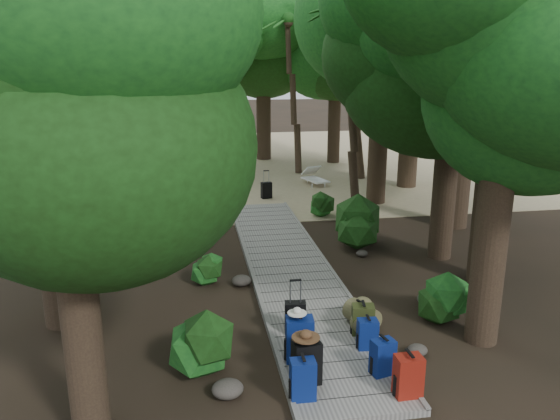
{
  "coord_description": "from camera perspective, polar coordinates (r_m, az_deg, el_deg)",
  "views": [
    {
      "loc": [
        -2.31,
        -11.41,
        5.04
      ],
      "look_at": [
        0.11,
        2.99,
        1.0
      ],
      "focal_mm": 35.0,
      "sensor_mm": 36.0,
      "label": 1
    }
  ],
  "objects": [
    {
      "name": "rock_right_b",
      "position": [
        12.13,
        15.31,
        -8.96
      ],
      "size": [
        0.52,
        0.46,
        0.28
      ],
      "primitive_type": null,
      "color": "#4C473F",
      "rests_on": "ground"
    },
    {
      "name": "backpack_left_b",
      "position": [
        8.83,
        2.79,
        -15.39
      ],
      "size": [
        0.46,
        0.36,
        0.79
      ],
      "primitive_type": null,
      "rotation": [
        0.0,
        0.0,
        0.12
      ],
      "color": "black",
      "rests_on": "boardwalk"
    },
    {
      "name": "tree_right_c",
      "position": [
        14.25,
        17.58,
        11.75
      ],
      "size": [
        4.96,
        4.96,
        8.58
      ],
      "primitive_type": null,
      "color": "black",
      "rests_on": "ground"
    },
    {
      "name": "backpack_right_c",
      "position": [
        9.92,
        9.13,
        -12.52
      ],
      "size": [
        0.37,
        0.27,
        0.6
      ],
      "primitive_type": null,
      "rotation": [
        0.0,
        0.0,
        -0.08
      ],
      "color": "navy",
      "rests_on": "boardwalk"
    },
    {
      "name": "palm_right_a",
      "position": [
        17.73,
        8.52,
        9.63
      ],
      "size": [
        3.86,
        3.86,
        6.58
      ],
      "primitive_type": null,
      "color": "#194713",
      "rests_on": "ground"
    },
    {
      "name": "tree_back_c",
      "position": [
        27.41,
        5.81,
        14.05
      ],
      "size": [
        4.89,
        4.89,
        8.8
      ],
      "primitive_type": null,
      "color": "black",
      "rests_on": "ground"
    },
    {
      "name": "shrub_left_c",
      "position": [
        16.68,
        -10.39,
        -0.31
      ],
      "size": [
        1.29,
        1.29,
        1.16
      ],
      "primitive_type": null,
      "color": "#144517",
      "rests_on": "ground"
    },
    {
      "name": "shrub_left_a",
      "position": [
        9.35,
        -8.75,
        -13.35
      ],
      "size": [
        1.26,
        1.26,
        1.13
      ],
      "primitive_type": null,
      "color": "#144517",
      "rests_on": "ground"
    },
    {
      "name": "tree_back_d",
      "position": [
        26.12,
        -17.67,
        12.95
      ],
      "size": [
        5.06,
        5.06,
        8.43
      ],
      "primitive_type": null,
      "color": "black",
      "rests_on": "ground"
    },
    {
      "name": "sand_beach",
      "position": [
        27.97,
        -4.65,
        5.06
      ],
      "size": [
        40.0,
        22.0,
        0.02
      ],
      "primitive_type": "cube",
      "color": "tan",
      "rests_on": "ground"
    },
    {
      "name": "duffel_right_khaki",
      "position": [
        10.71,
        8.56,
        -10.76
      ],
      "size": [
        0.65,
        0.78,
        0.44
      ],
      "primitive_type": null,
      "rotation": [
        0.0,
        0.0,
        0.35
      ],
      "color": "brown",
      "rests_on": "boardwalk"
    },
    {
      "name": "palm_right_b",
      "position": [
        23.9,
        8.64,
        13.78
      ],
      "size": [
        4.56,
        4.56,
        8.81
      ],
      "primitive_type": null,
      "color": "#194713",
      "rests_on": "ground"
    },
    {
      "name": "backpack_right_d",
      "position": [
        10.39,
        8.66,
        -11.09
      ],
      "size": [
        0.45,
        0.36,
        0.62
      ],
      "primitive_type": null,
      "rotation": [
        0.0,
        0.0,
        -0.19
      ],
      "color": "#323A15",
      "rests_on": "boardwalk"
    },
    {
      "name": "shrub_right_b",
      "position": [
        15.25,
        8.48,
        -1.4
      ],
      "size": [
        1.46,
        1.46,
        1.32
      ],
      "primitive_type": null,
      "color": "#144517",
      "rests_on": "ground"
    },
    {
      "name": "rock_right_a",
      "position": [
        10.21,
        14.16,
        -14.01
      ],
      "size": [
        0.36,
        0.32,
        0.2
      ],
      "primitive_type": null,
      "color": "#4C473F",
      "rests_on": "ground"
    },
    {
      "name": "tree_right_e",
      "position": [
        19.54,
        10.6,
        14.65
      ],
      "size": [
        5.39,
        5.39,
        9.7
      ],
      "primitive_type": null,
      "color": "black",
      "rests_on": "ground"
    },
    {
      "name": "palm_right_c",
      "position": [
        24.86,
        2.45,
        11.47
      ],
      "size": [
        4.16,
        4.16,
        6.62
      ],
      "primitive_type": null,
      "color": "#194713",
      "rests_on": "ground"
    },
    {
      "name": "backpack_left_c",
      "position": [
        9.41,
        2.06,
        -13.1
      ],
      "size": [
        0.49,
        0.37,
        0.85
      ],
      "primitive_type": null,
      "rotation": [
        0.0,
        0.0,
        -0.1
      ],
      "color": "navy",
      "rests_on": "boardwalk"
    },
    {
      "name": "rock_right_c",
      "position": [
        14.65,
        8.57,
        -4.5
      ],
      "size": [
        0.31,
        0.28,
        0.17
      ],
      "primitive_type": null,
      "color": "#4C473F",
      "rests_on": "ground"
    },
    {
      "name": "sun_lounger",
      "position": [
        22.67,
        3.72,
        3.49
      ],
      "size": [
        1.24,
        2.16,
        0.66
      ],
      "primitive_type": null,
      "rotation": [
        0.0,
        0.0,
        0.3
      ],
      "color": "silver",
      "rests_on": "sand_beach"
    },
    {
      "name": "backpack_right_b",
      "position": [
        9.23,
        10.7,
        -14.69
      ],
      "size": [
        0.41,
        0.33,
        0.66
      ],
      "primitive_type": null,
      "rotation": [
        0.0,
        0.0,
        0.23
      ],
      "color": "navy",
      "rests_on": "boardwalk"
    },
    {
      "name": "tree_back_a",
      "position": [
        26.65,
        -8.97,
        14.68
      ],
      "size": [
        5.5,
        5.5,
        9.51
      ],
      "primitive_type": null,
      "color": "black",
      "rests_on": "ground"
    },
    {
      "name": "rock_left_d",
      "position": [
        15.4,
        -7.81,
        -3.47
      ],
      "size": [
        0.3,
        0.27,
        0.16
      ],
      "primitive_type": null,
      "color": "#4C473F",
      "rests_on": "ground"
    },
    {
      "name": "tree_back_b",
      "position": [
        28.23,
        -1.78,
        15.96
      ],
      "size": [
        5.92,
        5.92,
        10.57
      ],
      "primitive_type": null,
      "color": "black",
      "rests_on": "ground"
    },
    {
      "name": "tree_right_d",
      "position": [
        17.21,
        19.23,
        15.98
      ],
      "size": [
        5.94,
        5.94,
        10.88
      ],
      "primitive_type": null,
      "color": "black",
      "rests_on": "ground"
    },
    {
      "name": "tree_right_f",
      "position": [
        22.45,
        13.93,
        16.31
      ],
      "size": [
        6.2,
        6.2,
        11.08
      ],
      "primitive_type": null,
      "color": "black",
      "rests_on": "ground"
    },
    {
      "name": "shrub_right_a",
      "position": [
        11.46,
        16.92,
        -8.9
      ],
      "size": [
        0.99,
        0.99,
        0.89
      ],
      "primitive_type": null,
      "color": "#144517",
      "rests_on": "ground"
    },
    {
      "name": "rock_left_b",
      "position": [
        10.24,
        -9.92,
        -13.71
      ],
      "size": [
        0.33,
        0.3,
        0.18
      ],
      "primitive_type": null,
      "color": "#4C473F",
      "rests_on": "ground"
    },
    {
      "name": "lone_suitcase_on_sand",
      "position": [
        20.39,
        -1.43,
        2.08
      ],
      "size": [
        0.43,
        0.31,
        0.6
      ],
      "primitive_type": null,
      "rotation": [
        0.0,
        0.0,
        0.24
      ],
      "color": "black",
      "rests_on": "sand_beach"
    },
    {
      "name": "shrub_left_b",
      "position": [
        12.88,
        -7.87,
        -6.06
      ],
      "size": [
        0.77,
        0.77,
        0.7
      ],
      "primitive_type": null,
      "color": "#144517",
      "rests_on": "ground"
    },
    {
      "name": "ground",
      "position": [
        12.69,
        1.78,
        -7.95
      ],
      "size": [
        120.0,
        120.0,
        0.0
      ],
      "primitive_type": "plane",
      "color": "black",
      "rests_on": "ground"
    },
    {
      "name": "rock_left_c",
      "position": [
        12.7,
        -4.06,
        -7.36
      ],
      "size": [
        0.45,
        0.4,
        0.25
      ],
      "primitive_type": null,
      "color": "#4C473F",
      "rests_on": "ground"
    },
    {
      "name": "hat_brown",
      "position": [
        8.6,
        2.72,
        -12.79
      ],
      "size": [
        0.44,
        0.44,
        0.13
      ],
      "primitive_type": null,
      "color": "#51351E",
      "rests_on": "backpack_left_b"
    },
    {
      "name": "tree_left_c",
      "position": [
        14.31,
        -14.97,
        12.1
      ],
      "size": [
        4.98,
        4.98,
        8.66
      ],
      "primitive_type": null,
      "color": "black",
      "rests_on": "ground"
    },
    {
      "name": "shrub_right_c",
      "position": [
        18.08,
        4.23,
        0.53
      ],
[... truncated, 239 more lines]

